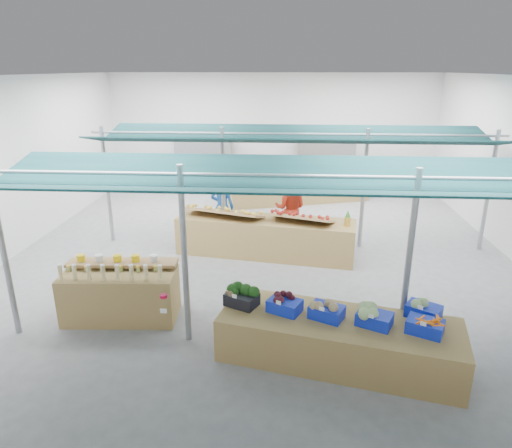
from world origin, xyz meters
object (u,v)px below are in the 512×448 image
Objects in this scene: fruit_counter at (265,237)px; vendor_left at (222,207)px; vendor_right at (290,208)px; veg_counter at (338,340)px; bottle_shelf at (121,293)px.

fruit_counter is 2.50× the size of vendor_left.
vendor_left is at bearing 9.02° from vendor_right.
vendor_right is (-0.75, 5.30, 0.50)m from veg_counter.
vendor_right is at bearing -170.98° from vendor_left.
bottle_shelf is at bearing -119.33° from fruit_counter.
bottle_shelf is 0.48× the size of fruit_counter.
fruit_counter is at bearing 120.65° from veg_counter.
veg_counter is 4.41m from fruit_counter.
veg_counter is at bearing 107.02° from vendor_right.
vendor_right is (3.08, 4.23, 0.38)m from bottle_shelf.
bottle_shelf is 5.24m from vendor_right.
vendor_left is (1.28, 4.23, 0.38)m from bottle_shelf.
bottle_shelf is 3.97m from veg_counter.
vendor_right is (0.60, 1.10, 0.40)m from fruit_counter.
vendor_left is at bearing 146.51° from fruit_counter.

